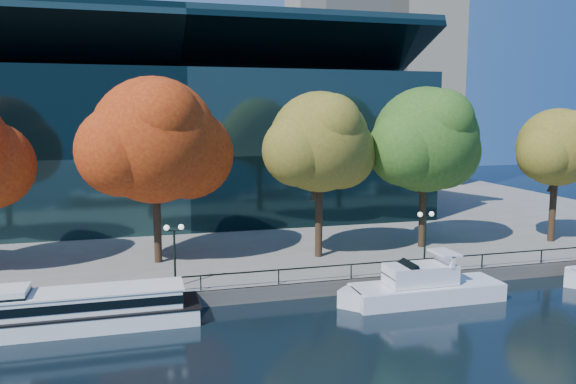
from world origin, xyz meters
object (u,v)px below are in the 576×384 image
object	(u,v)px
tree_2	(157,143)
tree_5	(558,149)
tour_boat	(80,309)
lamp_1	(174,241)
tree_3	(322,144)
lamp_2	(425,226)
tree_4	(427,142)
cruiser_near	(421,287)

from	to	relation	value
tree_2	tree_5	xyz separation A→B (m)	(32.93, -1.78, -0.89)
tour_boat	lamp_1	distance (m)	6.90
tree_2	tree_5	distance (m)	32.99
tour_boat	tree_5	size ratio (longest dim) A/B	1.21
tree_3	lamp_2	world-z (taller)	tree_3
tree_4	lamp_1	world-z (taller)	tree_4
lamp_2	tree_2	bearing A→B (deg)	160.97
tree_2	tree_3	world-z (taller)	tree_2
tour_boat	tree_5	distance (m)	39.31
cruiser_near	lamp_1	size ratio (longest dim) A/B	2.72
tree_2	tree_4	distance (m)	21.22
tour_boat	lamp_1	bearing A→B (deg)	29.60
cruiser_near	lamp_1	xyz separation A→B (m)	(-15.11, 4.08, 2.99)
tour_boat	tree_3	distance (m)	20.43
tour_boat	lamp_2	xyz separation A→B (m)	(23.04, 3.10, 2.87)
tree_4	lamp_2	distance (m)	8.50
lamp_1	lamp_2	world-z (taller)	same
tree_3	lamp_1	bearing A→B (deg)	-157.13
tree_5	tree_4	bearing A→B (deg)	174.64
tree_4	lamp_2	world-z (taller)	tree_4
cruiser_near	tree_4	bearing A→B (deg)	60.49
tour_boat	lamp_2	bearing A→B (deg)	7.67
tour_boat	tree_2	size ratio (longest dim) A/B	1.01
tree_2	lamp_2	bearing A→B (deg)	-19.03
tree_3	cruiser_near	bearing A→B (deg)	-66.98
tree_4	tree_5	size ratio (longest dim) A/B	1.15
cruiser_near	lamp_2	xyz separation A→B (m)	(2.47, 4.08, 2.99)
lamp_2	lamp_1	bearing A→B (deg)	180.00
tree_3	tree_4	world-z (taller)	tree_4
cruiser_near	lamp_1	distance (m)	15.94
tree_3	tree_5	distance (m)	20.98
tree_2	lamp_1	xyz separation A→B (m)	(0.62, -6.28, -5.84)
cruiser_near	lamp_2	world-z (taller)	lamp_2
tour_boat	tree_3	world-z (taller)	tree_3
tree_5	tree_3	bearing A→B (deg)	179.22
tour_boat	lamp_2	distance (m)	23.42
tree_3	tree_4	distance (m)	9.28
tour_boat	tree_4	xyz separation A→B (m)	(26.05, 8.70, 8.52)
tree_4	lamp_2	size ratio (longest dim) A/B	3.24
tree_2	lamp_1	distance (m)	8.60
tree_2	tree_4	xyz separation A→B (m)	(21.21, -0.68, -0.19)
tree_4	tree_5	bearing A→B (deg)	-5.36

